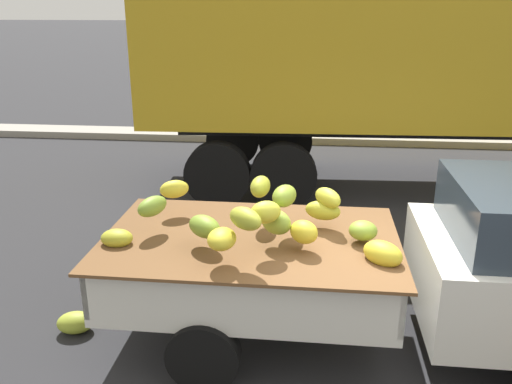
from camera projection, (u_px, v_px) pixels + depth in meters
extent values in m
plane|color=#28282B|center=(378.00, 361.00, 5.05)|extent=(220.00, 220.00, 0.00)
cube|color=gray|center=(339.00, 138.00, 13.08)|extent=(80.00, 0.80, 0.16)
cube|color=silver|center=(251.00, 284.00, 5.26)|extent=(2.69, 1.72, 0.08)
cube|color=silver|center=(260.00, 227.00, 5.95)|extent=(2.67, 0.07, 0.44)
cube|color=silver|center=(239.00, 305.00, 4.40)|extent=(2.67, 0.07, 0.44)
cube|color=silver|center=(389.00, 267.00, 5.04)|extent=(0.06, 1.70, 0.44)
cube|color=silver|center=(120.00, 253.00, 5.31)|extent=(0.06, 1.70, 0.44)
cube|color=#B21914|center=(260.00, 229.00, 5.99)|extent=(2.57, 0.03, 0.07)
cube|color=brown|center=(251.00, 238.00, 5.10)|extent=(2.81, 1.84, 0.03)
ellipsoid|color=olive|center=(284.00, 196.00, 5.05)|extent=(0.29, 0.38, 0.20)
ellipsoid|color=olive|center=(363.00, 231.00, 4.93)|extent=(0.32, 0.32, 0.18)
ellipsoid|color=#A3A92C|center=(260.00, 187.00, 5.27)|extent=(0.22, 0.36, 0.20)
ellipsoid|color=gold|center=(304.00, 232.00, 4.74)|extent=(0.35, 0.35, 0.21)
ellipsoid|color=olive|center=(204.00, 226.00, 4.80)|extent=(0.42, 0.42, 0.19)
ellipsoid|color=#A9A829|center=(117.00, 238.00, 4.93)|extent=(0.30, 0.23, 0.16)
ellipsoid|color=gold|center=(323.00, 210.00, 5.24)|extent=(0.39, 0.29, 0.19)
ellipsoid|color=olive|center=(276.00, 222.00, 4.82)|extent=(0.36, 0.34, 0.23)
ellipsoid|color=gold|center=(383.00, 254.00, 4.60)|extent=(0.44, 0.43, 0.21)
ellipsoid|color=gold|center=(174.00, 189.00, 5.54)|extent=(0.36, 0.31, 0.19)
ellipsoid|color=gold|center=(222.00, 239.00, 4.47)|extent=(0.26, 0.32, 0.17)
ellipsoid|color=#A3A92C|center=(245.00, 219.00, 4.42)|extent=(0.38, 0.38, 0.18)
ellipsoid|color=gold|center=(266.00, 212.00, 4.64)|extent=(0.35, 0.32, 0.20)
ellipsoid|color=olive|center=(152.00, 206.00, 5.09)|extent=(0.32, 0.40, 0.18)
ellipsoid|color=gold|center=(328.00, 198.00, 5.21)|extent=(0.34, 0.40, 0.18)
cylinder|color=black|center=(497.00, 281.00, 5.84)|extent=(0.64, 0.20, 0.64)
cylinder|color=black|center=(232.00, 267.00, 6.15)|extent=(0.64, 0.20, 0.64)
cylinder|color=black|center=(203.00, 355.00, 4.61)|extent=(0.64, 0.20, 0.64)
cube|color=gold|center=(503.00, 40.00, 8.93)|extent=(12.09, 2.95, 2.70)
cube|color=black|center=(490.00, 129.00, 9.43)|extent=(11.05, 0.81, 0.30)
cylinder|color=black|center=(286.00, 140.00, 10.97)|extent=(1.09, 0.34, 1.08)
cylinder|color=black|center=(284.00, 176.00, 8.71)|extent=(1.09, 0.34, 1.08)
cylinder|color=black|center=(233.00, 139.00, 11.03)|extent=(1.09, 0.34, 1.08)
cylinder|color=black|center=(218.00, 174.00, 8.77)|extent=(1.09, 0.34, 1.08)
ellipsoid|color=#9AA930|center=(75.00, 322.00, 5.46)|extent=(0.42, 0.34, 0.22)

